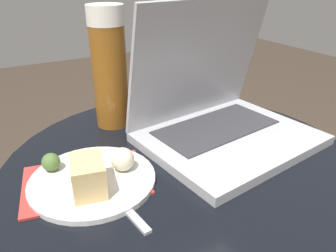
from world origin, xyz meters
The scene contains 6 objects.
table centered at (0.00, 0.00, 0.41)m, with size 0.65×0.65×0.55m.
napkin centered at (-0.18, 0.02, 0.55)m, with size 0.22×0.17×0.00m.
laptop centered at (0.11, 0.05, 0.61)m, with size 0.35×0.30×0.27m.
beer_glass centered at (-0.06, 0.21, 0.68)m, with size 0.07×0.07×0.25m.
snack_plate centered at (-0.17, 0.01, 0.57)m, with size 0.21×0.21×0.06m.
fork centered at (-0.15, -0.04, 0.56)m, with size 0.04×0.17×0.00m.
Camera 1 is at (-0.28, -0.43, 0.87)m, focal length 35.00 mm.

